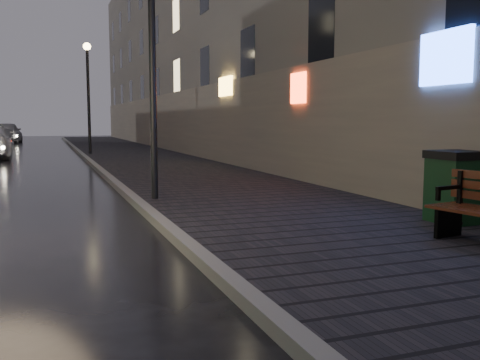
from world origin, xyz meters
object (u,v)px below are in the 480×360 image
at_px(lamp_far, 88,84).
at_px(trash_bin, 456,186).
at_px(car_far, 7,133).
at_px(lamp_near, 152,33).

bearing_deg(lamp_far, trash_bin, -78.94).
distance_m(trash_bin, car_far, 39.39).
height_order(lamp_near, trash_bin, lamp_near).
bearing_deg(trash_bin, lamp_near, 132.12).
height_order(lamp_far, trash_bin, lamp_far).
relative_size(lamp_near, trash_bin, 4.67).
xyz_separation_m(lamp_near, trash_bin, (3.95, -4.20, -2.76)).
xyz_separation_m(lamp_far, trash_bin, (3.95, -20.20, -2.76)).
bearing_deg(lamp_far, lamp_near, -90.00).
distance_m(lamp_near, lamp_far, 16.00).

